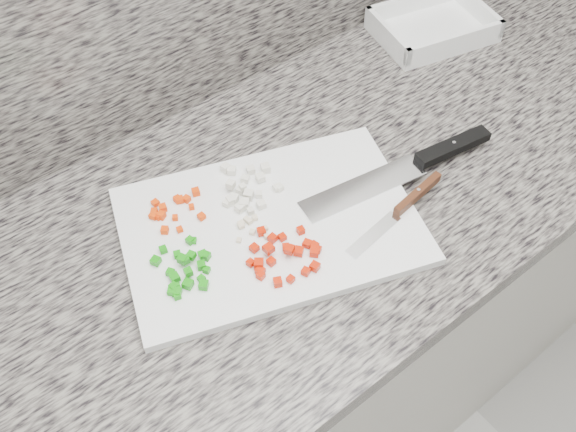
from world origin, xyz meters
The scene contains 11 objects.
cabinet centered at (0.00, 1.44, 0.43)m, with size 3.92×0.62×0.86m, color silver.
countertop centered at (0.00, 1.44, 0.88)m, with size 3.96×0.64×0.04m, color slate.
cutting_board centered at (-0.03, 1.41, 0.91)m, with size 0.45×0.30×0.02m, color white.
carrot_pile centered at (-0.13, 1.52, 0.92)m, with size 0.09×0.08×0.01m.
onion_pile centered at (-0.02, 1.49, 0.92)m, with size 0.11×0.12×0.02m.
green_pepper_pile centered at (-0.18, 1.41, 0.92)m, with size 0.09×0.11×0.02m.
red_pepper_pile centered at (-0.05, 1.35, 0.92)m, with size 0.11×0.12×0.02m.
garlic_pile centered at (-0.06, 1.42, 0.92)m, with size 0.05×0.05×0.01m.
chef_knife centered at (0.25, 1.36, 0.92)m, with size 0.37×0.10×0.02m.
paring_knife centered at (0.16, 1.30, 0.92)m, with size 0.22×0.04×0.02m.
tray centered at (0.55, 1.61, 0.92)m, with size 0.26×0.21×0.05m.
Camera 1 is at (-0.39, 0.91, 1.69)m, focal length 40.00 mm.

